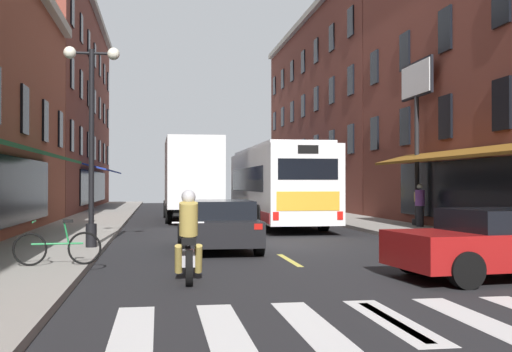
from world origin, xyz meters
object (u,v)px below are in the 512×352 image
object	(u,v)px
street_lamp_twin	(91,136)
sedan_far	(217,224)
sedan_near	(187,201)
transit_bus	(276,185)
box_truck	(191,179)
billboard_sign	(417,101)
sedan_mid	(506,242)
bicycle_near	(58,247)
pedestrian_far	(331,197)
pedestrian_near	(420,204)
motorcycle_rider	(188,241)

from	to	relation	value
street_lamp_twin	sedan_far	bearing A→B (deg)	3.31
sedan_near	transit_bus	bearing A→B (deg)	-75.68
sedan_near	street_lamp_twin	distance (m)	22.44
box_truck	street_lamp_twin	world-z (taller)	street_lamp_twin
transit_bus	box_truck	bearing A→B (deg)	131.89
box_truck	transit_bus	bearing A→B (deg)	-48.11
billboard_sign	sedan_mid	xyz separation A→B (m)	(-3.58, -12.49, -4.36)
sedan_far	bicycle_near	size ratio (longest dim) A/B	2.62
sedan_mid	pedestrian_far	xyz separation A→B (m)	(2.07, 19.64, 0.40)
transit_bus	box_truck	distance (m)	5.10
billboard_sign	sedan_near	xyz separation A→B (m)	(-8.32, 15.25, -4.34)
bicycle_near	sedan_mid	bearing A→B (deg)	-13.93
pedestrian_far	street_lamp_twin	world-z (taller)	street_lamp_twin
sedan_far	street_lamp_twin	bearing A→B (deg)	-176.69
pedestrian_near	sedan_far	bearing A→B (deg)	42.03
pedestrian_far	transit_bus	bearing A→B (deg)	36.85
motorcycle_rider	pedestrian_near	size ratio (longest dim) A/B	1.27
sedan_near	sedan_mid	xyz separation A→B (m)	(4.74, -27.74, -0.02)
billboard_sign	sedan_far	xyz separation A→B (m)	(-8.48, -6.61, -4.36)
sedan_near	sedan_far	size ratio (longest dim) A/B	1.02
sedan_mid	bicycle_near	world-z (taller)	sedan_mid
motorcycle_rider	street_lamp_twin	bearing A→B (deg)	114.25
transit_bus	pedestrian_near	world-z (taller)	transit_bus
transit_bus	pedestrian_near	size ratio (longest dim) A/B	7.01
billboard_sign	pedestrian_far	xyz separation A→B (m)	(-1.50, 7.15, -3.96)
billboard_sign	street_lamp_twin	world-z (taller)	billboard_sign
billboard_sign	sedan_mid	distance (m)	13.70
sedan_near	pedestrian_near	world-z (taller)	pedestrian_near
sedan_mid	motorcycle_rider	size ratio (longest dim) A/B	2.13
billboard_sign	motorcycle_rider	size ratio (longest dim) A/B	3.11
motorcycle_rider	bicycle_near	bearing A→B (deg)	150.72
sedan_mid	billboard_sign	bearing A→B (deg)	74.01
sedan_near	sedan_far	distance (m)	21.86
box_truck	sedan_far	xyz separation A→B (m)	(0.04, -13.09, -1.29)
sedan_mid	bicycle_near	size ratio (longest dim) A/B	2.57
transit_bus	bicycle_near	xyz separation A→B (m)	(-6.92, -13.07, -1.22)
transit_bus	motorcycle_rider	xyz separation A→B (m)	(-4.38, -14.50, -1.01)
box_truck	billboard_sign	bearing A→B (deg)	-37.25
transit_bus	bicycle_near	distance (m)	14.84
pedestrian_far	street_lamp_twin	distance (m)	17.42
motorcycle_rider	transit_bus	bearing A→B (deg)	73.18
sedan_far	motorcycle_rider	bearing A→B (deg)	-101.07
motorcycle_rider	pedestrian_far	xyz separation A→B (m)	(8.00, 18.96, 0.36)
sedan_mid	sedan_far	xyz separation A→B (m)	(-4.90, 5.88, 0.01)
billboard_sign	sedan_far	distance (m)	11.60
box_truck	street_lamp_twin	distance (m)	13.71
sedan_near	pedestrian_near	bearing A→B (deg)	-63.31
pedestrian_near	street_lamp_twin	xyz separation A→B (m)	(-11.51, -5.98, 2.00)
billboard_sign	box_truck	world-z (taller)	billboard_sign
billboard_sign	box_truck	distance (m)	11.13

